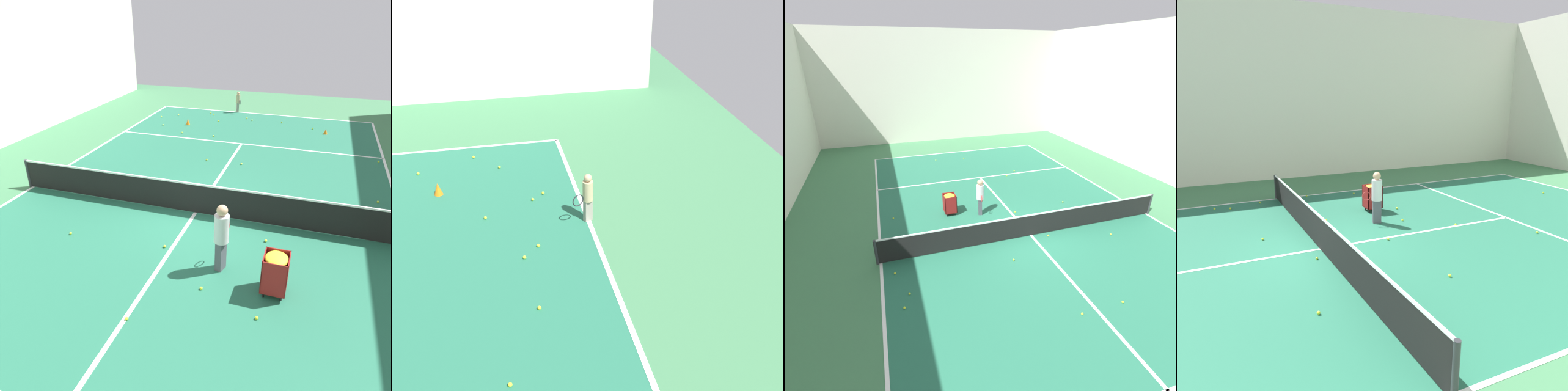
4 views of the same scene
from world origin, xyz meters
TOP-DOWN VIEW (x-y plane):
  - ground_plane at (0.00, 0.00)m, footprint 35.50×35.50m
  - court_playing_area at (0.00, 0.00)m, footprint 11.53×23.77m
  - line_baseline_far at (0.00, 11.88)m, footprint 11.53×0.10m
  - line_sideline_left at (-5.77, 0.00)m, footprint 0.10×23.77m
  - line_sideline_right at (5.77, 0.00)m, footprint 0.10×23.77m
  - line_service_near at (0.00, -6.54)m, footprint 11.53×0.10m
  - line_service_far at (0.00, 6.54)m, footprint 11.53×0.10m
  - line_centre_service at (0.00, 0.00)m, footprint 0.10×13.07m
  - hall_enclosure_far at (0.00, 15.82)m, footprint 19.26×0.15m
  - tennis_net at (0.00, 0.00)m, footprint 11.83×0.10m
  - coach_at_net at (-1.37, 2.33)m, footprint 0.41×0.69m
  - ball_cart at (-2.66, 2.78)m, footprint 0.53×0.57m
  - tennis_ball_2 at (-0.05, 4.48)m, footprint 0.07×0.07m
  - tennis_ball_3 at (-2.22, 0.89)m, footprint 0.07×0.07m
  - tennis_ball_5 at (-1.17, 3.18)m, footprint 0.07×0.07m
  - tennis_ball_6 at (0.89, -4.13)m, footprint 0.07×0.07m
  - tennis_ball_7 at (0.02, 10.18)m, footprint 0.07×0.07m
  - tennis_ball_8 at (-2.46, 3.67)m, footprint 0.07×0.07m
  - tennis_ball_9 at (-5.34, -0.74)m, footprint 0.07×0.07m
  - tennis_ball_12 at (0.19, 1.95)m, footprint 0.07×0.07m
  - tennis_ball_14 at (-5.15, 3.07)m, footprint 0.07×0.07m
  - tennis_ball_15 at (2.81, 2.17)m, footprint 0.07×0.07m
  - tennis_ball_19 at (1.57, 6.25)m, footprint 0.07×0.07m
  - tennis_ball_20 at (0.62, -0.28)m, footprint 0.07×0.07m
  - tennis_ball_21 at (-5.19, -2.36)m, footprint 0.07×0.07m
  - tennis_ball_22 at (-5.56, 1.16)m, footprint 0.07×0.07m
  - tennis_ball_23 at (-4.99, -1.84)m, footprint 0.07×0.07m
  - tennis_ball_25 at (3.04, -0.99)m, footprint 0.07×0.07m
  - tennis_ball_27 at (-1.32, -1.29)m, footprint 0.07×0.07m
  - tennis_ball_29 at (-0.50, -4.14)m, footprint 0.07×0.07m
  - tennis_ball_30 at (-5.84, 0.67)m, footprint 0.07×0.07m
  - tennis_ball_32 at (-1.88, 10.41)m, footprint 0.07×0.07m
  - tennis_ball_33 at (2.32, 6.86)m, footprint 0.07×0.07m

SIDE VIEW (x-z plane):
  - ground_plane at x=0.00m, z-range 0.00..0.00m
  - court_playing_area at x=0.00m, z-range 0.00..0.00m
  - line_baseline_far at x=0.00m, z-range 0.00..0.01m
  - line_sideline_left at x=-5.77m, z-range 0.00..0.01m
  - line_sideline_right at x=5.77m, z-range 0.00..0.01m
  - line_service_near at x=0.00m, z-range 0.00..0.01m
  - line_service_far at x=0.00m, z-range 0.00..0.01m
  - line_centre_service at x=0.00m, z-range 0.00..0.01m
  - tennis_ball_2 at x=-0.05m, z-range 0.00..0.07m
  - tennis_ball_3 at x=-2.22m, z-range 0.00..0.07m
  - tennis_ball_5 at x=-1.17m, z-range 0.00..0.07m
  - tennis_ball_6 at x=0.89m, z-range 0.00..0.07m
  - tennis_ball_7 at x=0.02m, z-range 0.00..0.07m
  - tennis_ball_8 at x=-2.46m, z-range 0.00..0.07m
  - tennis_ball_9 at x=-5.34m, z-range 0.00..0.07m
  - tennis_ball_12 at x=0.19m, z-range 0.00..0.07m
  - tennis_ball_14 at x=-5.15m, z-range 0.00..0.07m
  - tennis_ball_15 at x=2.81m, z-range 0.00..0.07m
  - tennis_ball_19 at x=1.57m, z-range 0.00..0.07m
  - tennis_ball_20 at x=0.62m, z-range 0.00..0.07m
  - tennis_ball_21 at x=-5.19m, z-range 0.00..0.07m
  - tennis_ball_22 at x=-5.56m, z-range 0.00..0.07m
  - tennis_ball_23 at x=-4.99m, z-range 0.00..0.07m
  - tennis_ball_25 at x=3.04m, z-range 0.00..0.07m
  - tennis_ball_27 at x=-1.32m, z-range 0.00..0.07m
  - tennis_ball_29 at x=-0.50m, z-range 0.00..0.07m
  - tennis_ball_30 at x=-5.84m, z-range 0.00..0.07m
  - tennis_ball_32 at x=-1.88m, z-range 0.00..0.07m
  - tennis_ball_33 at x=2.32m, z-range 0.00..0.07m
  - tennis_net at x=0.00m, z-range 0.02..0.98m
  - ball_cart at x=-2.66m, z-range 0.19..1.15m
  - coach_at_net at x=-1.37m, z-range 0.12..1.80m
  - hall_enclosure_far at x=0.00m, z-range 0.00..8.27m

